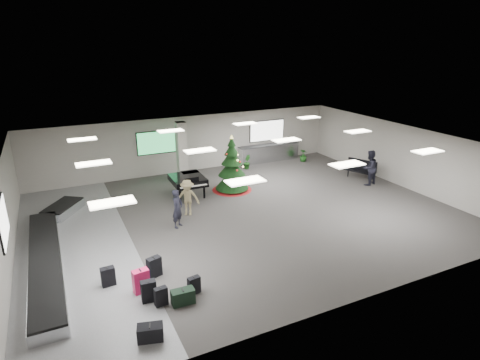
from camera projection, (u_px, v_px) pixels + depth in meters
name	position (u px, v px, depth m)	size (l,w,h in m)	color
ground	(245.00, 214.00, 17.67)	(18.00, 18.00, 0.00)	#383533
room_envelope	(230.00, 161.00, 17.30)	(18.02, 14.02, 3.21)	#A39E95
baggage_carousel	(50.00, 249.00, 14.30)	(2.28, 9.71, 0.43)	silver
service_counter	(269.00, 153.00, 25.19)	(4.05, 0.65, 1.08)	silver
suitcase_0	(149.00, 291.00, 11.69)	(0.45, 0.27, 0.70)	black
suitcase_1	(161.00, 297.00, 11.53)	(0.39, 0.23, 0.59)	black
pink_suitcase	(141.00, 281.00, 12.11)	(0.51, 0.34, 0.77)	#EB1E5B
suitcase_3	(154.00, 267.00, 12.94)	(0.50, 0.37, 0.70)	black
navy_suitcase	(142.00, 281.00, 12.18)	(0.50, 0.37, 0.70)	black
green_duffel	(183.00, 297.00, 11.63)	(0.68, 0.36, 0.47)	black
suitcase_7	(194.00, 285.00, 12.10)	(0.40, 0.25, 0.56)	black
suitcase_8	(108.00, 277.00, 12.46)	(0.43, 0.26, 0.64)	black
black_duffel	(150.00, 333.00, 10.22)	(0.72, 0.52, 0.45)	black
christmas_tree	(232.00, 171.00, 20.20)	(2.02, 2.02, 2.88)	maroon
grand_piano	(188.00, 180.00, 19.50)	(1.61, 2.02, 1.13)	black
bench	(362.00, 168.00, 21.96)	(1.22, 1.75, 1.05)	black
traveler_a	(177.00, 209.00, 16.22)	(0.59, 0.39, 1.62)	black
traveler_b	(187.00, 198.00, 17.36)	(1.04, 0.60, 1.61)	#8B7C55
traveler_bench	(369.00, 168.00, 20.95)	(0.91, 0.71, 1.87)	black
potted_plant_left	(247.00, 162.00, 23.73)	(0.46, 0.37, 0.83)	#173B13
potted_plant_right	(303.00, 155.00, 25.17)	(0.44, 0.44, 0.78)	#173B13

